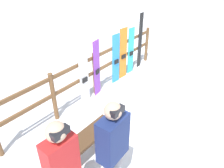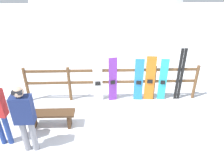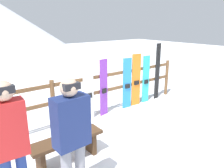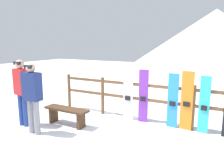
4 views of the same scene
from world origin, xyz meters
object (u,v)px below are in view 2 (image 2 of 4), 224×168
(snowboard_white, at_px, (98,81))
(snowboard_orange, at_px, (150,79))
(snowboard_purple, at_px, (113,80))
(ski_pair_black, at_px, (180,75))
(snowboard_blue, at_px, (139,80))
(snowboard_cyan, at_px, (163,80))
(person_navy, at_px, (24,116))
(bench, at_px, (51,116))

(snowboard_white, relative_size, snowboard_orange, 0.93)
(snowboard_orange, bearing_deg, snowboard_purple, -180.00)
(snowboard_white, height_order, ski_pair_black, ski_pair_black)
(snowboard_purple, bearing_deg, snowboard_blue, -0.00)
(snowboard_blue, xyz_separation_m, snowboard_cyan, (0.78, -0.00, -0.00))
(person_navy, bearing_deg, snowboard_purple, 45.46)
(snowboard_purple, relative_size, snowboard_cyan, 1.04)
(person_navy, height_order, snowboard_blue, person_navy)
(person_navy, bearing_deg, snowboard_blue, 35.99)
(snowboard_blue, bearing_deg, bench, -153.79)
(bench, xyz_separation_m, ski_pair_black, (3.87, 1.27, 0.54))
(person_navy, height_order, snowboard_white, person_navy)
(bench, relative_size, ski_pair_black, 0.73)
(snowboard_cyan, xyz_separation_m, ski_pair_black, (0.53, 0.00, 0.17))
(snowboard_white, distance_m, snowboard_cyan, 2.08)
(snowboard_purple, bearing_deg, snowboard_orange, 0.00)
(snowboard_white, bearing_deg, snowboard_purple, 0.01)
(snowboard_white, height_order, snowboard_blue, snowboard_blue)
(snowboard_cyan, bearing_deg, snowboard_purple, 180.00)
(snowboard_white, distance_m, snowboard_blue, 1.30)
(person_navy, relative_size, snowboard_white, 1.23)
(snowboard_purple, height_order, snowboard_blue, snowboard_purple)
(snowboard_orange, distance_m, snowboard_cyan, 0.42)
(snowboard_blue, bearing_deg, person_navy, -144.01)
(snowboard_white, height_order, snowboard_orange, snowboard_orange)
(bench, distance_m, snowboard_cyan, 3.59)
(person_navy, bearing_deg, bench, 68.77)
(person_navy, bearing_deg, snowboard_cyan, 29.79)
(snowboard_purple, distance_m, snowboard_cyan, 1.60)
(person_navy, xyz_separation_m, snowboard_orange, (3.24, 2.10, -0.26))
(person_navy, relative_size, snowboard_purple, 1.17)
(snowboard_white, xyz_separation_m, snowboard_purple, (0.48, 0.00, 0.04))
(bench, relative_size, snowboard_purple, 0.86)
(snowboard_orange, bearing_deg, ski_pair_black, 0.20)
(bench, height_order, snowboard_purple, snowboard_purple)
(person_navy, distance_m, snowboard_blue, 3.58)
(bench, bearing_deg, snowboard_orange, 23.37)
(snowboard_cyan, bearing_deg, snowboard_blue, 180.00)
(person_navy, bearing_deg, snowboard_orange, 32.88)
(bench, distance_m, ski_pair_black, 4.11)
(person_navy, distance_m, snowboard_cyan, 4.23)
(snowboard_white, distance_m, ski_pair_black, 2.61)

